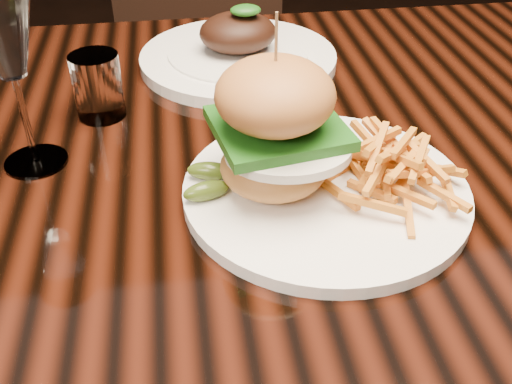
{
  "coord_description": "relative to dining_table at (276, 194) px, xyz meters",
  "views": [
    {
      "loc": [
        -0.12,
        -0.62,
        1.15
      ],
      "look_at": [
        -0.05,
        -0.17,
        0.81
      ],
      "focal_mm": 42.0,
      "sensor_mm": 36.0,
      "label": 1
    }
  ],
  "objects": [
    {
      "name": "ramekin",
      "position": [
        0.0,
        0.0,
        0.1
      ],
      "size": [
        0.09,
        0.09,
        0.04
      ],
      "primitive_type": "cube",
      "rotation": [
        0.0,
        0.0,
        -0.12
      ],
      "color": "white",
      "rests_on": "dining_table"
    },
    {
      "name": "wine_glass",
      "position": [
        -0.29,
        0.0,
        0.23
      ],
      "size": [
        0.08,
        0.08,
        0.21
      ],
      "color": "white",
      "rests_on": "dining_table"
    },
    {
      "name": "burger_plate",
      "position": [
        0.02,
        -0.11,
        0.13
      ],
      "size": [
        0.31,
        0.31,
        0.21
      ],
      "rotation": [
        0.0,
        0.0,
        -0.03
      ],
      "color": "white",
      "rests_on": "dining_table"
    },
    {
      "name": "water_tumbler",
      "position": [
        -0.22,
        0.11,
        0.12
      ],
      "size": [
        0.06,
        0.06,
        0.09
      ],
      "primitive_type": "cylinder",
      "color": "white",
      "rests_on": "dining_table"
    },
    {
      "name": "far_dish",
      "position": [
        -0.02,
        0.24,
        0.1
      ],
      "size": [
        0.3,
        0.3,
        0.1
      ],
      "rotation": [
        0.0,
        0.0,
        0.41
      ],
      "color": "white",
      "rests_on": "dining_table"
    },
    {
      "name": "dining_table",
      "position": [
        0.0,
        0.0,
        0.0
      ],
      "size": [
        1.6,
        0.9,
        0.75
      ],
      "color": "black",
      "rests_on": "ground"
    },
    {
      "name": "chair_far",
      "position": [
        -0.06,
        0.89,
        -0.13
      ],
      "size": [
        0.51,
        0.51,
        0.95
      ],
      "rotation": [
        0.0,
        0.0,
        -0.11
      ],
      "color": "black",
      "rests_on": "ground"
    }
  ]
}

